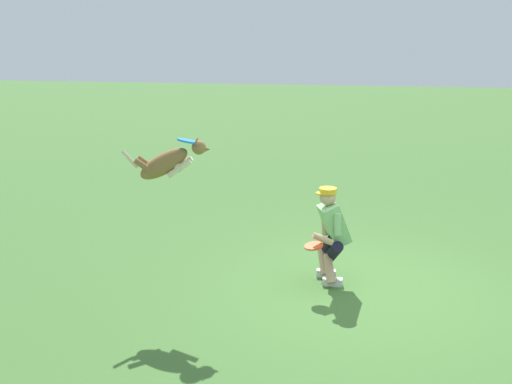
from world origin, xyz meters
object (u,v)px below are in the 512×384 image
(frisbee_flying, at_px, (187,141))
(frisbee_held, at_px, (314,246))
(person, at_px, (331,232))
(dog, at_px, (168,162))

(frisbee_flying, xyz_separation_m, frisbee_held, (-1.49, -0.40, -1.37))
(frisbee_flying, relative_size, frisbee_held, 1.01)
(person, relative_size, dog, 1.21)
(frisbee_flying, height_order, frisbee_held, frisbee_flying)
(person, xyz_separation_m, dog, (1.93, 0.76, 1.03))
(dog, distance_m, frisbee_flying, 0.35)
(dog, relative_size, frisbee_held, 4.46)
(dog, bearing_deg, frisbee_held, 7.17)
(person, bearing_deg, dog, 1.48)
(dog, distance_m, frisbee_held, 2.10)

